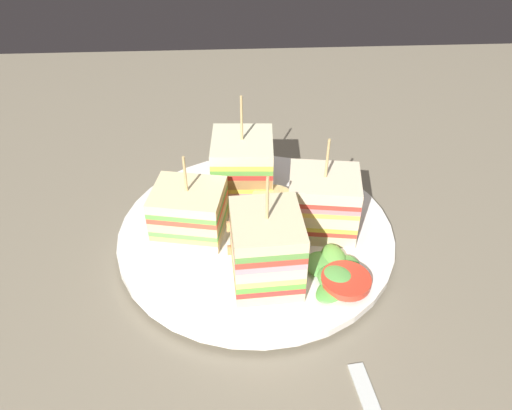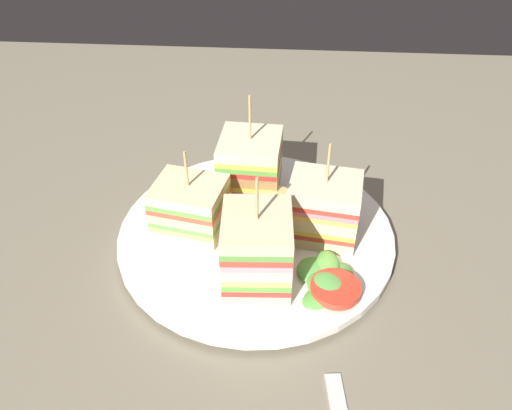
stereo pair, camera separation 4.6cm
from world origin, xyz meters
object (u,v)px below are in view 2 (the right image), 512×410
object	(u,v)px
sandwich_wedge_2	(250,166)
sandwich_wedge_3	(191,204)
plate	(256,234)
sandwich_wedge_0	(257,249)
chip_pile	(264,217)
sandwich_wedge_1	(323,210)

from	to	relation	value
sandwich_wedge_2	sandwich_wedge_3	xyz separation A→B (cm)	(5.06, 5.60, -0.70)
plate	sandwich_wedge_0	xyz separation A→B (cm)	(-0.52, 6.09, 3.82)
sandwich_wedge_0	chip_pile	world-z (taller)	sandwich_wedge_0
sandwich_wedge_1	chip_pile	xyz separation A→B (cm)	(5.37, -0.55, -1.65)
chip_pile	sandwich_wedge_1	bearing A→B (deg)	174.16
sandwich_wedge_2	sandwich_wedge_3	distance (cm)	7.58
sandwich_wedge_1	sandwich_wedge_2	world-z (taller)	sandwich_wedge_2
sandwich_wedge_0	sandwich_wedge_1	size ratio (longest dim) A/B	1.07
sandwich_wedge_2	sandwich_wedge_0	bearing A→B (deg)	10.37
sandwich_wedge_0	chip_pile	size ratio (longest dim) A/B	1.27
plate	chip_pile	size ratio (longest dim) A/B	3.17
sandwich_wedge_0	sandwich_wedge_2	bearing A→B (deg)	3.99
sandwich_wedge_3	chip_pile	size ratio (longest dim) A/B	1.03
plate	sandwich_wedge_0	distance (cm)	7.21
plate	sandwich_wedge_1	world-z (taller)	sandwich_wedge_1
sandwich_wedge_3	chip_pile	distance (cm)	6.92
sandwich_wedge_1	sandwich_wedge_2	bearing A→B (deg)	-33.02
chip_pile	sandwich_wedge_2	bearing A→B (deg)	-72.84
sandwich_wedge_2	chip_pile	distance (cm)	6.24
chip_pile	sandwich_wedge_3	bearing A→B (deg)	-0.78
sandwich_wedge_1	chip_pile	distance (cm)	5.65
sandwich_wedge_1	chip_pile	bearing A→B (deg)	2.35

